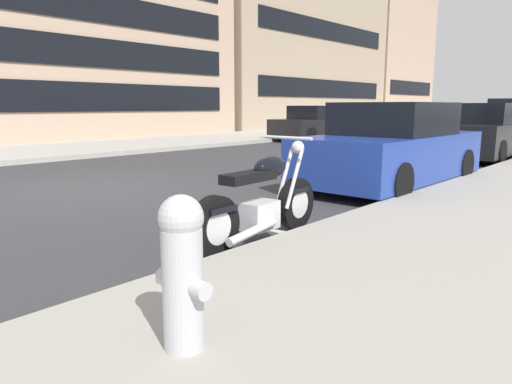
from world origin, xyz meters
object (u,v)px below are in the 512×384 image
Objects in this scene: parked_car_behind_motorcycle at (393,148)px; fire_hydrant at (182,269)px; car_opposite_curb at (316,124)px; parked_car_near_corner at (481,132)px; parked_motorcycle at (261,203)px.

parked_car_behind_motorcycle is 6.70m from fire_hydrant.
car_opposite_curb is 17.79m from fire_hydrant.
parked_car_near_corner is at bearing 73.02° from car_opposite_curb.
parked_motorcycle is 4.30m from parked_car_behind_motorcycle.
car_opposite_curb is 5.05× the size of fire_hydrant.
parked_motorcycle is 0.47× the size of parked_car_behind_motorcycle.
parked_car_near_corner is 1.03× the size of car_opposite_curb.
fire_hydrant is at bearing -163.23° from parked_car_behind_motorcycle.
car_opposite_curb reaches higher than fire_hydrant.
parked_car_near_corner is 5.22× the size of fire_hydrant.
parked_car_near_corner reaches higher than car_opposite_curb.
parked_car_near_corner is 7.82m from car_opposite_curb.
fire_hydrant is at bearing -171.46° from parked_car_near_corner.
car_opposite_curb is at bearing 32.04° from fire_hydrant.
parked_car_near_corner is (5.93, 0.23, 0.03)m from parked_car_behind_motorcycle.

